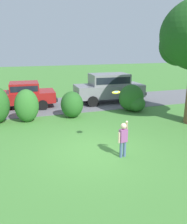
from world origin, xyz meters
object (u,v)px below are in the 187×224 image
child_thrower (123,137)px  parked_sedan (21,94)px  parked_suv (109,86)px  frisbee (116,92)px

child_thrower → parked_sedan: bearing=109.7°
parked_sedan → parked_suv: (5.63, -0.36, 0.23)m
parked_sedan → child_thrower: 8.66m
parked_suv → frisbee: (-2.71, -7.10, 1.04)m
parked_suv → child_thrower: bearing=-109.2°
parked_sedan → parked_suv: parked_suv is taller
parked_sedan → parked_suv: bearing=-3.7°
child_thrower → parked_suv: bearing=70.8°
parked_suv → child_thrower: (-2.72, -7.79, -0.36)m
child_thrower → frisbee: bearing=89.0°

